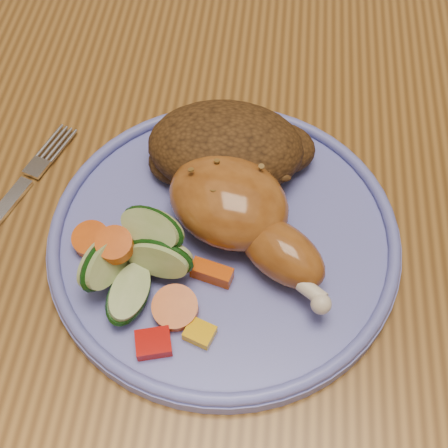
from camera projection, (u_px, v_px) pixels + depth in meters
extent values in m
plane|color=#55371D|center=(258.00, 432.00, 1.16)|extent=(4.00, 4.00, 0.00)
cube|color=brown|center=(295.00, 200.00, 0.56)|extent=(0.90, 1.40, 0.04)
cube|color=brown|center=(94.00, 40.00, 1.25)|extent=(0.06, 0.06, 0.71)
cube|color=#4C2D16|center=(290.00, 53.00, 1.11)|extent=(0.42, 0.42, 0.04)
cylinder|color=#4C2D16|center=(184.00, 200.00, 1.21)|extent=(0.04, 0.04, 0.41)
cylinder|color=#4C2D16|center=(205.00, 73.00, 1.41)|extent=(0.04, 0.04, 0.41)
cylinder|color=#4C2D16|center=(371.00, 216.00, 1.19)|extent=(0.04, 0.04, 0.41)
cylinder|color=#4C2D16|center=(365.00, 84.00, 1.39)|extent=(0.04, 0.04, 0.41)
cylinder|color=#5B61B5|center=(224.00, 239.00, 0.50)|extent=(0.28, 0.28, 0.01)
torus|color=#5B61B5|center=(224.00, 231.00, 0.49)|extent=(0.28, 0.28, 0.01)
ellipsoid|color=#92531E|center=(228.00, 201.00, 0.48)|extent=(0.13, 0.12, 0.05)
ellipsoid|color=#92531E|center=(281.00, 252.00, 0.47)|extent=(0.09, 0.08, 0.04)
sphere|color=beige|center=(321.00, 304.00, 0.44)|extent=(0.02, 0.02, 0.02)
ellipsoid|color=#422810|center=(226.00, 147.00, 0.52)|extent=(0.13, 0.09, 0.06)
ellipsoid|color=#422810|center=(277.00, 148.00, 0.53)|extent=(0.06, 0.05, 0.04)
ellipsoid|color=#422810|center=(180.00, 161.00, 0.53)|extent=(0.05, 0.05, 0.03)
cube|color=#A50A05|center=(153.00, 343.00, 0.44)|extent=(0.03, 0.03, 0.01)
cube|color=#E5A507|center=(200.00, 333.00, 0.45)|extent=(0.02, 0.02, 0.01)
cube|color=#D14B06|center=(212.00, 273.00, 0.47)|extent=(0.03, 0.02, 0.01)
cylinder|color=#D14B06|center=(92.00, 240.00, 0.49)|extent=(0.03, 0.03, 0.02)
cylinder|color=#D14B06|center=(175.00, 308.00, 0.45)|extent=(0.03, 0.04, 0.02)
cylinder|color=#D14B06|center=(115.00, 245.00, 0.45)|extent=(0.03, 0.03, 0.02)
cylinder|color=#A9B978|center=(153.00, 228.00, 0.46)|extent=(0.06, 0.06, 0.04)
cylinder|color=#A9B978|center=(104.00, 262.00, 0.45)|extent=(0.05, 0.06, 0.05)
cylinder|color=#A9B978|center=(160.00, 257.00, 0.46)|extent=(0.05, 0.04, 0.05)
cylinder|color=#A9B978|center=(129.00, 294.00, 0.46)|extent=(0.06, 0.06, 0.03)
cylinder|color=#A9B978|center=(127.00, 255.00, 0.48)|extent=(0.07, 0.07, 0.02)
cube|color=silver|center=(37.00, 167.00, 0.55)|extent=(0.04, 0.06, 0.00)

